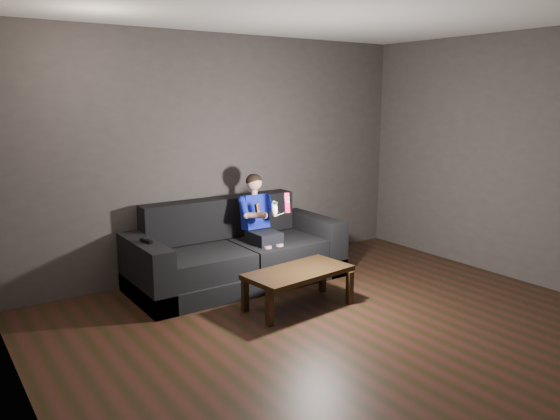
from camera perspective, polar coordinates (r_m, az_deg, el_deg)
floor at (r=4.71m, az=9.48°, el=-13.62°), size 5.00×5.00×0.00m
back_wall at (r=6.32m, az=-6.03°, el=5.73°), size 5.00×0.04×2.70m
left_wall at (r=3.14m, az=-24.64°, el=-1.32°), size 0.04×5.00×2.70m
right_wall at (r=6.31m, az=26.59°, el=4.55°), size 0.04×5.00×2.70m
sofa at (r=6.00m, az=-4.61°, el=-4.90°), size 2.31×1.00×0.89m
child at (r=5.96m, az=-2.15°, el=-0.70°), size 0.42×0.52×1.04m
wii_remote_red at (r=5.64m, az=0.71°, el=0.75°), size 0.07×0.09×0.21m
nunchuk_white at (r=5.56m, az=-0.59°, el=0.19°), size 0.08×0.11×0.17m
wii_remote_black at (r=5.41m, az=-13.80°, el=-3.17°), size 0.07×0.17×0.03m
coffee_table at (r=5.28m, az=1.93°, el=-6.80°), size 1.09×0.63×0.38m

